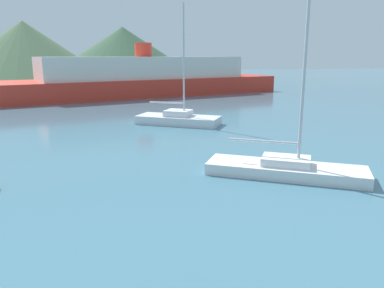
# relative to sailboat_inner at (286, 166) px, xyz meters

# --- Properties ---
(sailboat_inner) EXTENTS (6.08, 4.98, 10.13)m
(sailboat_inner) POSITION_rel_sailboat_inner_xyz_m (0.00, 0.00, 0.00)
(sailboat_inner) COLOR white
(sailboat_inner) RESTS_ON ground_plane
(sailboat_middle) EXTENTS (5.91, 5.10, 8.04)m
(sailboat_middle) POSITION_rel_sailboat_inner_xyz_m (-1.09, 12.43, 0.01)
(sailboat_middle) COLOR silver
(sailboat_middle) RESTS_ON ground_plane
(ferry_distant) EXTENTS (35.17, 15.58, 6.16)m
(ferry_distant) POSITION_rel_sailboat_inner_xyz_m (0.15, 32.95, 1.61)
(ferry_distant) COLOR red
(ferry_distant) RESTS_ON ground_plane
(hill_west) EXTENTS (35.05, 35.05, 12.12)m
(hill_west) POSITION_rel_sailboat_inner_xyz_m (-18.10, 79.45, 5.66)
(hill_west) COLOR #4C6647
(hill_west) RESTS_ON ground_plane
(hill_central) EXTENTS (35.44, 35.44, 11.33)m
(hill_central) POSITION_rel_sailboat_inner_xyz_m (3.49, 80.22, 5.26)
(hill_central) COLOR #38563D
(hill_central) RESTS_ON ground_plane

